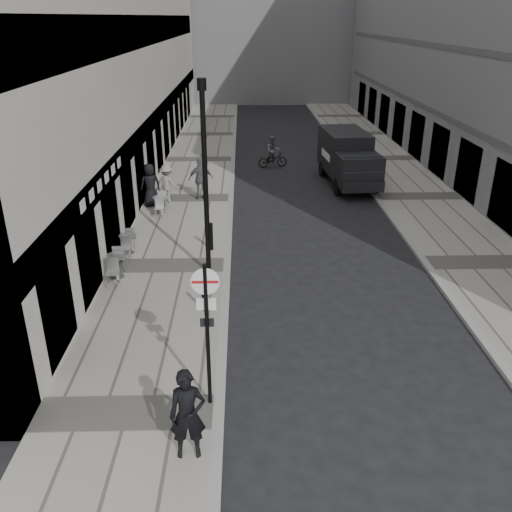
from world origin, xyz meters
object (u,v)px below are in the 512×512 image
Objects in this scene: sign_post at (207,317)px; lamppost at (205,171)px; walking_man at (188,415)px; panel_van at (348,156)px; cyclist at (273,155)px.

sign_post is 0.54× the size of lamppost.
panel_van is (6.50, 19.15, 0.39)m from walking_man.
sign_post is at bearing 73.40° from walking_man.
sign_post is 0.60× the size of panel_van.
sign_post is 21.28m from cyclist.
walking_man is at bearing -101.70° from sign_post.
sign_post is 1.88× the size of cyclist.
panel_van is at bearing 70.45° from sign_post.
sign_post is 6.90m from lamppost.
walking_man is at bearing -113.16° from panel_van.
walking_man is 1.07× the size of cyclist.
sign_post is 18.67m from panel_van.
walking_man is 0.34× the size of panel_van.
sign_post is at bearing -113.78° from panel_van.
lamppost is at bearing -113.11° from cyclist.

